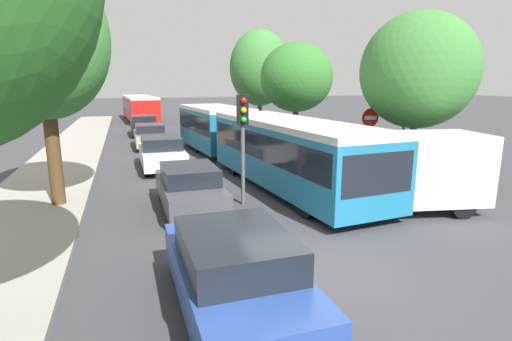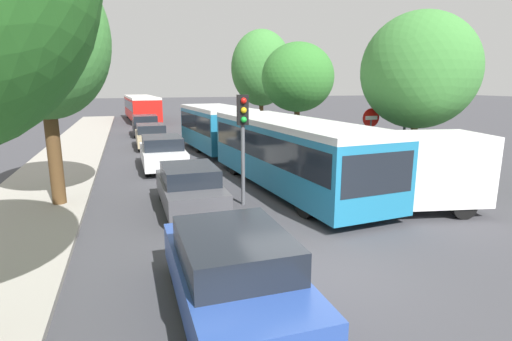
# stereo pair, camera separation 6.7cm
# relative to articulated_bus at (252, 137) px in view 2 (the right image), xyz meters

# --- Properties ---
(ground_plane) EXTENTS (200.00, 200.00, 0.00)m
(ground_plane) POSITION_rel_articulated_bus_xyz_m (-1.79, -9.78, -1.43)
(ground_plane) COLOR #3D3D42
(kerb_strip_left) EXTENTS (3.20, 45.38, 0.14)m
(kerb_strip_left) POSITION_rel_articulated_bus_xyz_m (-8.10, 7.90, -1.36)
(kerb_strip_left) COLOR #9E998E
(kerb_strip_left) RESTS_ON ground
(articulated_bus) EXTENTS (3.98, 16.82, 2.47)m
(articulated_bus) POSITION_rel_articulated_bus_xyz_m (0.00, 0.00, 0.00)
(articulated_bus) COLOR teal
(articulated_bus) RESTS_ON ground
(city_bus_rear) EXTENTS (3.22, 11.47, 2.44)m
(city_bus_rear) POSITION_rel_articulated_bus_xyz_m (-3.73, 25.60, -0.02)
(city_bus_rear) COLOR red
(city_bus_rear) RESTS_ON ground
(queued_car_blue) EXTENTS (1.81, 4.20, 1.46)m
(queued_car_blue) POSITION_rel_articulated_bus_xyz_m (-3.66, -10.73, -0.69)
(queued_car_blue) COLOR #284799
(queued_car_blue) RESTS_ON ground
(queued_car_graphite) EXTENTS (1.68, 3.91, 1.36)m
(queued_car_graphite) POSITION_rel_articulated_bus_xyz_m (-3.49, -4.91, -0.74)
(queued_car_graphite) COLOR #47474C
(queued_car_graphite) RESTS_ON ground
(queued_car_white) EXTENTS (1.80, 4.19, 1.45)m
(queued_car_white) POSITION_rel_articulated_bus_xyz_m (-3.75, 1.31, -0.69)
(queued_car_white) COLOR white
(queued_car_white) RESTS_ON ground
(queued_car_tan) EXTENTS (1.72, 3.99, 1.38)m
(queued_car_tan) POSITION_rel_articulated_bus_xyz_m (-3.87, 7.60, -0.73)
(queued_car_tan) COLOR tan
(queued_car_tan) RESTS_ON ground
(queued_car_black) EXTENTS (1.81, 4.20, 1.45)m
(queued_car_black) POSITION_rel_articulated_bus_xyz_m (-3.93, 13.58, -0.69)
(queued_car_black) COLOR black
(queued_car_black) RESTS_ON ground
(white_van) EXTENTS (5.29, 2.90, 2.31)m
(white_van) POSITION_rel_articulated_bus_xyz_m (2.45, -6.99, -0.19)
(white_van) COLOR white
(white_van) RESTS_ON ground
(traffic_light) EXTENTS (0.33, 0.37, 3.40)m
(traffic_light) POSITION_rel_articulated_bus_xyz_m (-1.82, -4.93, 1.07)
(traffic_light) COLOR #56595E
(traffic_light) RESTS_ON ground
(no_entry_sign) EXTENTS (0.70, 0.08, 2.82)m
(no_entry_sign) POSITION_rel_articulated_bus_xyz_m (3.52, -3.61, 0.45)
(no_entry_sign) COLOR #56595E
(no_entry_sign) RESTS_ON ground
(direction_sign_post) EXTENTS (0.30, 1.39, 3.60)m
(direction_sign_post) POSITION_rel_articulated_bus_xyz_m (4.64, -4.12, 1.13)
(direction_sign_post) COLOR #56595E
(direction_sign_post) RESTS_ON ground
(tree_left_mid) EXTENTS (3.71, 3.71, 7.25)m
(tree_left_mid) POSITION_rel_articulated_bus_xyz_m (-7.27, -3.50, 3.52)
(tree_left_mid) COLOR #51381E
(tree_left_mid) RESTS_ON ground
(tree_right_near) EXTENTS (4.08, 4.08, 6.21)m
(tree_right_near) POSITION_rel_articulated_bus_xyz_m (4.85, -4.40, 2.73)
(tree_right_near) COLOR #51381E
(tree_right_near) RESTS_ON ground
(tree_right_mid) EXTENTS (4.32, 4.32, 6.11)m
(tree_right_mid) POSITION_rel_articulated_bus_xyz_m (4.80, 6.11, 2.52)
(tree_right_mid) COLOR #51381E
(tree_right_mid) RESTS_ON ground
(tree_right_far) EXTENTS (4.80, 4.80, 7.84)m
(tree_right_far) POSITION_rel_articulated_bus_xyz_m (5.26, 14.45, 3.45)
(tree_right_far) COLOR #51381E
(tree_right_far) RESTS_ON ground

